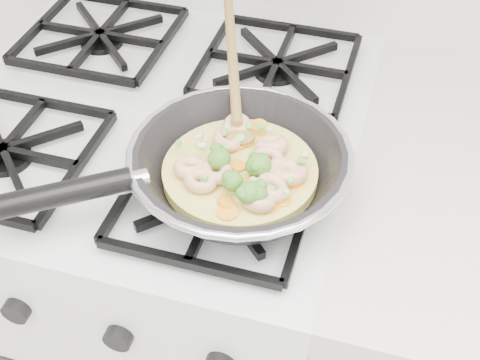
# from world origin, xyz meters

# --- Properties ---
(stove) EXTENTS (0.60, 0.60, 0.92)m
(stove) POSITION_xyz_m (0.00, 1.70, 0.46)
(stove) COLOR silver
(stove) RESTS_ON ground
(skillet) EXTENTS (0.39, 0.49, 0.09)m
(skillet) POSITION_xyz_m (0.17, 1.57, 0.95)
(skillet) COLOR black
(skillet) RESTS_ON stove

